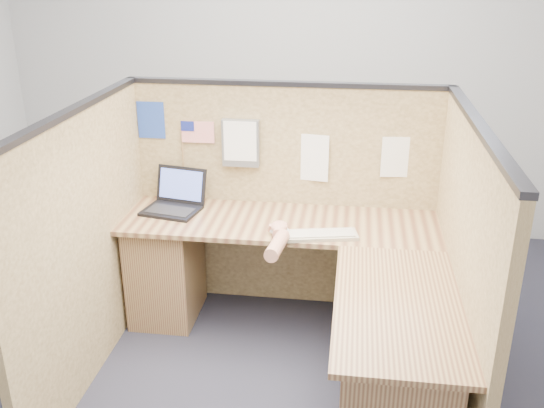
# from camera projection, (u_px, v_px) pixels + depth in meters

# --- Properties ---
(floor) EXTENTS (5.00, 5.00, 0.00)m
(floor) POSITION_uv_depth(u_px,v_px,m) (264.00, 388.00, 3.39)
(floor) COLOR #1F1F2C
(floor) RESTS_ON ground
(wall_back) EXTENTS (5.00, 0.00, 5.00)m
(wall_back) POSITION_uv_depth(u_px,v_px,m) (304.00, 69.00, 4.93)
(wall_back) COLOR #ACAEB2
(wall_back) RESTS_ON floor
(cubicle_partitions) EXTENTS (2.06, 1.83, 1.53)m
(cubicle_partitions) POSITION_uv_depth(u_px,v_px,m) (274.00, 232.00, 3.49)
(cubicle_partitions) COLOR brown
(cubicle_partitions) RESTS_ON floor
(l_desk) EXTENTS (1.95, 1.75, 0.73)m
(l_desk) POSITION_uv_depth(u_px,v_px,m) (302.00, 303.00, 3.48)
(l_desk) COLOR brown
(l_desk) RESTS_ON floor
(laptop) EXTENTS (0.38, 0.39, 0.25)m
(laptop) POSITION_uv_depth(u_px,v_px,m) (174.00, 199.00, 3.90)
(laptop) COLOR black
(laptop) RESTS_ON l_desk
(keyboard) EXTENTS (0.45, 0.23, 0.03)m
(keyboard) POSITION_uv_depth(u_px,v_px,m) (321.00, 235.00, 3.51)
(keyboard) COLOR gray
(keyboard) RESTS_ON l_desk
(mouse) EXTENTS (0.13, 0.08, 0.05)m
(mouse) POSITION_uv_depth(u_px,v_px,m) (279.00, 231.00, 3.54)
(mouse) COLOR silver
(mouse) RESTS_ON l_desk
(hand_forearm) EXTENTS (0.12, 0.43, 0.09)m
(hand_forearm) POSITION_uv_depth(u_px,v_px,m) (278.00, 239.00, 3.39)
(hand_forearm) COLOR tan
(hand_forearm) RESTS_ON l_desk
(blue_poster) EXTENTS (0.18, 0.00, 0.24)m
(blue_poster) POSITION_uv_depth(u_px,v_px,m) (151.00, 120.00, 3.92)
(blue_poster) COLOR #22409D
(blue_poster) RESTS_ON cubicle_partitions
(american_flag) EXTENTS (0.22, 0.01, 0.38)m
(american_flag) POSITION_uv_depth(u_px,v_px,m) (194.00, 134.00, 3.90)
(american_flag) COLOR olive
(american_flag) RESTS_ON cubicle_partitions
(file_holder) EXTENTS (0.24, 0.05, 0.31)m
(file_holder) POSITION_uv_depth(u_px,v_px,m) (241.00, 143.00, 3.86)
(file_holder) COLOR slate
(file_holder) RESTS_ON cubicle_partitions
(paper_left) EXTENTS (0.24, 0.04, 0.31)m
(paper_left) POSITION_uv_depth(u_px,v_px,m) (310.00, 158.00, 3.86)
(paper_left) COLOR white
(paper_left) RESTS_ON cubicle_partitions
(paper_right) EXTENTS (0.20, 0.03, 0.26)m
(paper_right) POSITION_uv_depth(u_px,v_px,m) (398.00, 157.00, 3.78)
(paper_right) COLOR white
(paper_right) RESTS_ON cubicle_partitions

